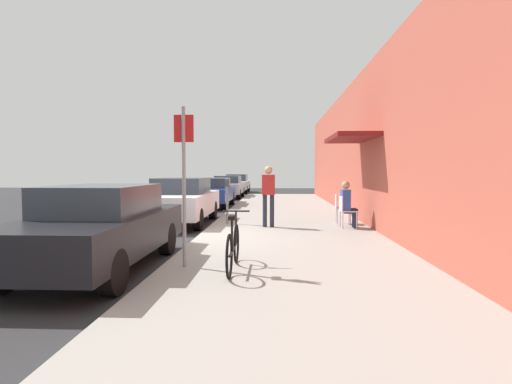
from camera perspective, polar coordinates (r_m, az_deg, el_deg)
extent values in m
plane|color=#2D2D30|center=(9.87, -8.34, -6.89)|extent=(60.00, 60.00, 0.00)
cube|color=#9E9B93|center=(11.66, 4.57, -5.04)|extent=(4.50, 32.00, 0.12)
cube|color=#BC5442|center=(11.88, 16.33, 6.15)|extent=(0.30, 32.00, 4.74)
cube|color=maroon|center=(11.69, 13.06, 7.39)|extent=(1.10, 2.80, 0.12)
cube|color=black|center=(7.39, -21.18, -5.40)|extent=(1.80, 4.40, 0.63)
cube|color=#333D47|center=(7.47, -20.79, -0.99)|extent=(1.48, 2.11, 0.49)
cylinder|color=black|center=(8.45, -12.39, -6.40)|extent=(0.22, 0.64, 0.64)
cylinder|color=black|center=(8.99, -22.23, -5.98)|extent=(0.22, 0.64, 0.64)
cylinder|color=black|center=(5.91, -19.44, -10.56)|extent=(0.22, 0.64, 0.64)
cube|color=silver|center=(13.07, -10.43, -1.62)|extent=(1.80, 4.40, 0.66)
cube|color=#333D47|center=(13.18, -10.31, 0.91)|extent=(1.48, 2.11, 0.48)
cylinder|color=black|center=(14.28, -6.07, -2.52)|extent=(0.22, 0.64, 0.64)
cylinder|color=black|center=(14.61, -12.22, -2.45)|extent=(0.22, 0.64, 0.64)
cylinder|color=black|center=(11.61, -8.15, -3.81)|extent=(0.22, 0.64, 0.64)
cylinder|color=black|center=(12.01, -15.60, -3.66)|extent=(0.22, 0.64, 0.64)
cube|color=navy|center=(19.05, -6.24, -0.27)|extent=(1.80, 4.40, 0.58)
cube|color=#333D47|center=(19.17, -6.17, 1.30)|extent=(1.48, 2.11, 0.45)
cylinder|color=black|center=(20.31, -3.42, -0.88)|extent=(0.22, 0.64, 0.64)
cylinder|color=black|center=(20.54, -7.82, -0.86)|extent=(0.22, 0.64, 0.64)
cylinder|color=black|center=(17.61, -4.38, -1.47)|extent=(0.22, 0.64, 0.64)
cylinder|color=black|center=(17.87, -9.43, -1.44)|extent=(0.22, 0.64, 0.64)
cube|color=#B7B7BC|center=(25.36, -3.97, 0.58)|extent=(1.80, 4.40, 0.60)
cube|color=#333D47|center=(25.50, -3.94, 1.77)|extent=(1.48, 2.11, 0.45)
cylinder|color=black|center=(26.65, -1.93, 0.05)|extent=(0.22, 0.64, 0.64)
cylinder|color=black|center=(26.83, -5.31, 0.06)|extent=(0.22, 0.64, 0.64)
cylinder|color=black|center=(23.94, -2.47, -0.29)|extent=(0.22, 0.64, 0.64)
cylinder|color=black|center=(24.14, -6.22, -0.28)|extent=(0.22, 0.64, 0.64)
cube|color=silver|center=(31.24, -2.70, 1.02)|extent=(1.80, 4.40, 0.59)
cube|color=#333D47|center=(31.38, -2.67, 2.03)|extent=(1.48, 2.11, 0.51)
cylinder|color=black|center=(32.55, -1.08, 0.58)|extent=(0.22, 0.64, 0.64)
cylinder|color=black|center=(32.69, -3.85, 0.59)|extent=(0.22, 0.64, 0.64)
cylinder|color=black|center=(29.83, -1.43, 0.36)|extent=(0.22, 0.64, 0.64)
cylinder|color=black|center=(29.99, -4.45, 0.37)|extent=(0.22, 0.64, 0.64)
cylinder|color=slate|center=(12.09, -4.05, -1.85)|extent=(0.07, 0.07, 1.10)
cube|color=#383D42|center=(12.05, -4.06, 1.28)|extent=(0.12, 0.10, 0.22)
cylinder|color=gray|center=(6.69, -10.05, 0.65)|extent=(0.06, 0.06, 2.60)
cube|color=red|center=(6.74, -10.09, 8.75)|extent=(0.32, 0.02, 0.44)
torus|color=black|center=(6.98, -2.77, -7.23)|extent=(0.04, 0.66, 0.66)
torus|color=black|center=(5.96, -3.76, -9.01)|extent=(0.04, 0.66, 0.66)
cylinder|color=black|center=(6.47, -3.23, -8.05)|extent=(0.04, 1.05, 0.04)
cylinder|color=black|center=(6.28, -3.38, -6.07)|extent=(0.04, 0.04, 0.50)
cube|color=black|center=(6.24, -3.39, -3.62)|extent=(0.10, 0.20, 0.06)
cylinder|color=black|center=(6.89, -2.82, -5.01)|extent=(0.03, 0.03, 0.56)
cylinder|color=black|center=(6.85, -2.82, -2.69)|extent=(0.46, 0.03, 0.03)
cylinder|color=silver|center=(11.70, 13.53, -3.68)|extent=(0.04, 0.04, 0.45)
cylinder|color=silver|center=(11.33, 13.94, -3.90)|extent=(0.04, 0.04, 0.45)
cylinder|color=silver|center=(11.63, 11.69, -3.70)|extent=(0.04, 0.04, 0.45)
cylinder|color=silver|center=(11.25, 12.05, -3.93)|extent=(0.04, 0.04, 0.45)
cube|color=silver|center=(11.45, 12.81, -2.61)|extent=(0.45, 0.45, 0.03)
cube|color=silver|center=(11.39, 11.82, -1.59)|extent=(0.04, 0.44, 0.40)
cylinder|color=#232838|center=(11.61, 13.57, -3.68)|extent=(0.11, 0.11, 0.47)
cylinder|color=#232838|center=(11.56, 12.96, -2.54)|extent=(0.36, 0.15, 0.14)
cylinder|color=#232838|center=(11.42, 13.79, -3.80)|extent=(0.11, 0.11, 0.47)
cylinder|color=#232838|center=(11.36, 13.16, -2.63)|extent=(0.36, 0.15, 0.14)
cube|color=#334C99|center=(11.41, 12.44, -1.09)|extent=(0.23, 0.37, 0.56)
sphere|color=tan|center=(11.39, 12.46, 0.97)|extent=(0.22, 0.22, 0.22)
cylinder|color=silver|center=(12.53, 12.89, -3.24)|extent=(0.04, 0.04, 0.45)
cylinder|color=silver|center=(12.15, 13.08, -3.43)|extent=(0.04, 0.04, 0.45)
cylinder|color=silver|center=(12.49, 11.15, -3.24)|extent=(0.04, 0.04, 0.45)
cylinder|color=silver|center=(12.12, 11.29, -3.43)|extent=(0.04, 0.04, 0.45)
cube|color=silver|center=(12.30, 12.12, -2.22)|extent=(0.47, 0.47, 0.03)
cube|color=silver|center=(12.26, 11.17, -1.26)|extent=(0.06, 0.44, 0.40)
cylinder|color=#232838|center=(11.36, 1.25, -2.66)|extent=(0.12, 0.12, 0.90)
cylinder|color=#232838|center=(11.36, 2.26, -2.66)|extent=(0.12, 0.12, 0.90)
cube|color=#B22626|center=(11.31, 1.76, 1.02)|extent=(0.36, 0.22, 0.56)
sphere|color=tan|center=(11.31, 1.76, 3.10)|extent=(0.22, 0.22, 0.22)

